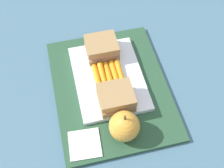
{
  "coord_description": "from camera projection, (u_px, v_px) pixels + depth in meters",
  "views": [
    {
      "loc": [
        0.41,
        -0.09,
        0.65
      ],
      "look_at": [
        0.01,
        0.0,
        0.04
      ],
      "focal_mm": 48.86,
      "sensor_mm": 36.0,
      "label": 1
    }
  ],
  "objects": [
    {
      "name": "carrot_sticks_bundle",
      "position": [
        109.0,
        75.0,
        0.76
      ],
      "size": [
        0.08,
        0.07,
        0.02
      ],
      "color": "orange",
      "rests_on": "food_tray"
    },
    {
      "name": "apple",
      "position": [
        123.0,
        127.0,
        0.66
      ],
      "size": [
        0.07,
        0.07,
        0.08
      ],
      "color": "gold",
      "rests_on": "lunchbag_mat"
    },
    {
      "name": "sandwich_half_right",
      "position": [
        116.0,
        98.0,
        0.7
      ],
      "size": [
        0.07,
        0.08,
        0.04
      ],
      "color": "#9E7A4C",
      "rests_on": "food_tray"
    },
    {
      "name": "sandwich_half_left",
      "position": [
        102.0,
        48.0,
        0.79
      ],
      "size": [
        0.07,
        0.08,
        0.04
      ],
      "color": "#9E7A4C",
      "rests_on": "food_tray"
    },
    {
      "name": "food_tray",
      "position": [
        109.0,
        78.0,
        0.77
      ],
      "size": [
        0.23,
        0.17,
        0.01
      ],
      "primitive_type": "cube",
      "color": "white",
      "rests_on": "lunchbag_mat"
    },
    {
      "name": "lunchbag_mat",
      "position": [
        111.0,
        88.0,
        0.77
      ],
      "size": [
        0.36,
        0.28,
        0.01
      ],
      "primitive_type": "cube",
      "color": "#284C33",
      "rests_on": "ground_plane"
    },
    {
      "name": "ground_plane",
      "position": [
        111.0,
        89.0,
        0.77
      ],
      "size": [
        2.4,
        2.4,
        0.0
      ],
      "primitive_type": "plane",
      "color": "#42667A"
    },
    {
      "name": "paper_napkin",
      "position": [
        85.0,
        144.0,
        0.68
      ],
      "size": [
        0.07,
        0.07,
        0.0
      ],
      "primitive_type": "cube",
      "rotation": [
        0.0,
        0.0,
        -0.07
      ],
      "color": "white",
      "rests_on": "lunchbag_mat"
    }
  ]
}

